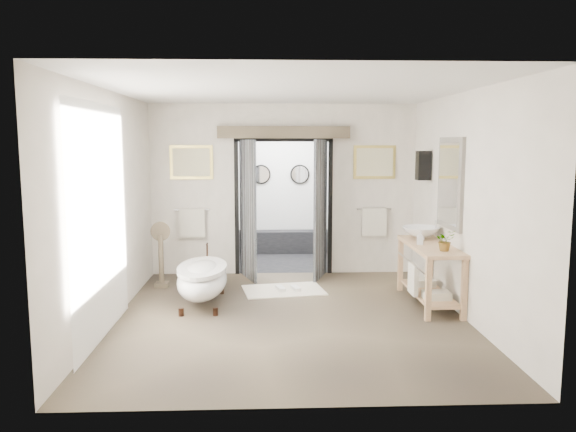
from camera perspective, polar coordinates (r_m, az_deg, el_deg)
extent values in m
plane|color=brown|center=(7.39, 0.19, -10.27)|extent=(5.00, 5.00, 0.00)
cube|color=silver|center=(4.62, 1.55, -2.57)|extent=(4.50, 0.02, 2.90)
cube|color=silver|center=(7.34, -17.64, 0.84)|extent=(0.02, 5.00, 2.90)
cube|color=silver|center=(7.53, 17.57, 1.00)|extent=(0.02, 5.00, 2.90)
cube|color=silver|center=(9.64, -9.56, 2.61)|extent=(1.45, 0.02, 2.90)
cube|color=silver|center=(9.74, 8.55, 2.68)|extent=(1.45, 0.02, 2.90)
cube|color=silver|center=(9.54, -0.46, 9.57)|extent=(1.60, 0.02, 0.60)
cube|color=silver|center=(7.07, 0.20, 12.73)|extent=(4.50, 5.00, 0.02)
cube|color=silver|center=(6.77, -18.53, -0.59)|extent=(0.02, 2.20, 2.70)
cube|color=slate|center=(8.00, 16.19, 3.22)|extent=(0.05, 0.95, 1.25)
cube|color=silver|center=(7.99, 15.98, 3.22)|extent=(0.01, 0.80, 1.10)
cube|color=black|center=(8.93, 13.59, 5.01)|extent=(0.20, 0.20, 0.45)
sphere|color=#FFCC8C|center=(8.93, 13.59, 5.01)|extent=(0.10, 0.10, 0.10)
cube|color=black|center=(10.78, -0.62, -4.55)|extent=(2.20, 2.00, 0.01)
cube|color=silver|center=(10.54, -0.64, 8.83)|extent=(2.20, 2.00, 0.02)
cube|color=white|center=(11.58, -0.78, 2.52)|extent=(2.20, 0.02, 2.50)
cube|color=white|center=(10.61, -6.58, 2.02)|extent=(0.02, 2.00, 2.50)
cube|color=white|center=(10.67, 5.29, 2.07)|extent=(0.02, 2.00, 2.50)
cube|color=black|center=(11.54, -0.74, -2.63)|extent=(2.00, 0.35, 0.45)
cylinder|color=silver|center=(11.52, -2.77, 4.24)|extent=(0.40, 0.03, 0.40)
cylinder|color=silver|center=(11.54, 1.22, 4.25)|extent=(0.40, 0.03, 0.40)
cube|color=black|center=(9.61, -5.23, 0.87)|extent=(0.07, 0.10, 2.30)
cube|color=black|center=(9.66, 4.29, 0.91)|extent=(0.07, 0.10, 2.30)
cube|color=black|center=(9.54, -0.46, 7.77)|extent=(1.67, 0.10, 0.07)
cube|color=black|center=(9.25, -4.10, 0.62)|extent=(0.30, 0.77, 2.30)
cube|color=black|center=(9.29, 3.31, 0.66)|extent=(0.30, 0.77, 2.30)
cube|color=brown|center=(9.44, -0.44, 8.50)|extent=(2.20, 0.20, 0.20)
cube|color=tan|center=(9.60, -9.78, 5.39)|extent=(0.72, 0.03, 0.57)
cube|color=beige|center=(9.59, -9.80, 5.39)|extent=(0.62, 0.01, 0.47)
cube|color=tan|center=(9.70, 8.78, 5.43)|extent=(0.72, 0.03, 0.57)
cube|color=beige|center=(9.68, 8.79, 5.43)|extent=(0.62, 0.01, 0.47)
cylinder|color=silver|center=(9.62, -9.71, 0.62)|extent=(0.60, 0.02, 0.02)
cube|color=beige|center=(9.63, -9.70, -0.70)|extent=(0.42, 0.08, 0.48)
cylinder|color=silver|center=(9.72, 8.73, 0.71)|extent=(0.60, 0.02, 0.02)
cube|color=beige|center=(9.73, 8.72, -0.59)|extent=(0.42, 0.08, 0.48)
cylinder|color=#301C12|center=(7.56, -10.80, -9.56)|extent=(0.07, 0.07, 0.11)
cylinder|color=#301C12|center=(7.51, -7.38, -9.61)|extent=(0.07, 0.07, 0.11)
cylinder|color=#301C12|center=(8.58, -9.75, -7.47)|extent=(0.07, 0.07, 0.11)
cylinder|color=#301C12|center=(8.54, -6.75, -7.50)|extent=(0.07, 0.07, 0.11)
ellipsoid|color=white|center=(7.97, -8.69, -6.44)|extent=(0.68, 1.52, 0.48)
cylinder|color=#301C12|center=(8.58, -8.22, -3.41)|extent=(0.03, 0.03, 0.20)
cube|color=tan|center=(7.36, 14.08, -7.14)|extent=(0.07, 0.07, 0.85)
cube|color=tan|center=(7.50, 17.47, -6.98)|extent=(0.07, 0.07, 0.85)
cube|color=tan|center=(8.75, 11.35, -4.72)|extent=(0.07, 0.07, 0.85)
cube|color=tan|center=(8.87, 14.25, -4.65)|extent=(0.07, 0.07, 0.85)
cube|color=tan|center=(8.03, 14.26, -3.00)|extent=(0.55, 1.60, 0.05)
cube|color=tan|center=(8.18, 14.11, -7.58)|extent=(0.45, 1.50, 0.03)
cylinder|color=silver|center=(8.00, 12.35, -4.62)|extent=(0.02, 1.40, 0.02)
cube|color=beige|center=(7.91, 12.59, -6.26)|extent=(0.06, 0.34, 0.42)
cube|color=beige|center=(7.84, 14.85, -7.78)|extent=(0.35, 0.25, 0.10)
cube|color=beige|center=(8.49, 13.46, -6.56)|extent=(0.35, 0.25, 0.10)
cube|color=brown|center=(9.10, -12.69, -6.80)|extent=(0.20, 0.20, 0.07)
cylinder|color=brown|center=(9.01, -12.77, -4.25)|extent=(0.08, 0.08, 0.76)
cylinder|color=silver|center=(8.95, -12.82, -1.52)|extent=(0.27, 0.02, 0.27)
cylinder|color=brown|center=(8.94, -12.84, -1.53)|extent=(0.31, 0.01, 0.31)
cube|color=beige|center=(8.67, -0.45, -7.53)|extent=(1.31, 0.99, 0.01)
cube|color=silver|center=(8.65, -0.75, -7.35)|extent=(0.16, 0.27, 0.05)
cube|color=silver|center=(8.66, 0.78, -7.34)|extent=(0.16, 0.27, 0.05)
imported|color=white|center=(8.40, 13.36, -1.69)|extent=(0.61, 0.61, 0.19)
imported|color=gray|center=(7.58, 15.66, -2.42)|extent=(0.30, 0.28, 0.27)
imported|color=gray|center=(7.98, 13.27, -2.18)|extent=(0.10, 0.10, 0.18)
imported|color=gray|center=(8.64, 12.89, -1.53)|extent=(0.16, 0.16, 0.15)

